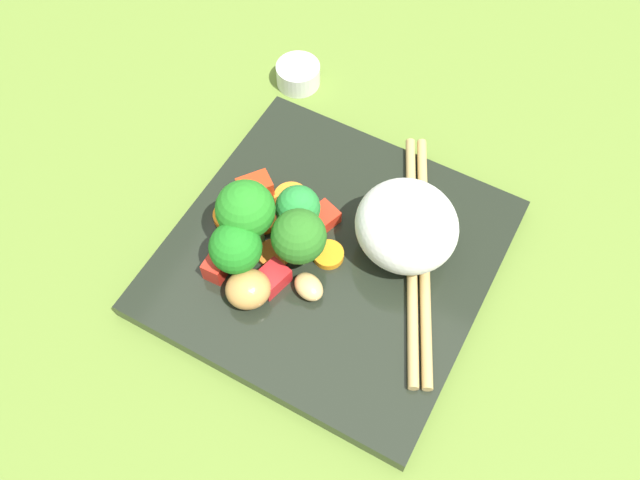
% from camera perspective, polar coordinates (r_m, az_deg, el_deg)
% --- Properties ---
extents(ground_plane, '(1.10, 1.10, 0.02)m').
position_cam_1_polar(ground_plane, '(0.62, 0.88, -2.22)').
color(ground_plane, olive).
extents(square_plate, '(0.28, 0.28, 0.02)m').
position_cam_1_polar(square_plate, '(0.60, 0.90, -1.39)').
color(square_plate, black).
rests_on(square_plate, ground_plane).
extents(rice_mound, '(0.10, 0.09, 0.07)m').
position_cam_1_polar(rice_mound, '(0.57, 7.25, 1.14)').
color(rice_mound, white).
rests_on(rice_mound, square_plate).
extents(broccoli_floret_0, '(0.05, 0.05, 0.07)m').
position_cam_1_polar(broccoli_floret_0, '(0.57, -6.22, 2.42)').
color(broccoli_floret_0, '#619E54').
rests_on(broccoli_floret_0, square_plate).
extents(broccoli_floret_1, '(0.04, 0.04, 0.05)m').
position_cam_1_polar(broccoli_floret_1, '(0.58, -1.86, 2.66)').
color(broccoli_floret_1, '#5D9B41').
rests_on(broccoli_floret_1, square_plate).
extents(broccoli_floret_2, '(0.05, 0.05, 0.06)m').
position_cam_1_polar(broccoli_floret_2, '(0.56, -1.78, 0.26)').
color(broccoli_floret_2, '#5E9E3D').
rests_on(broccoli_floret_2, square_plate).
extents(broccoli_floret_3, '(0.04, 0.04, 0.06)m').
position_cam_1_polar(broccoli_floret_3, '(0.56, -7.07, -0.68)').
color(broccoli_floret_3, '#79B460').
rests_on(broccoli_floret_3, square_plate).
extents(carrot_slice_0, '(0.03, 0.03, 0.01)m').
position_cam_1_polar(carrot_slice_0, '(0.59, -3.90, -1.19)').
color(carrot_slice_0, orange).
rests_on(carrot_slice_0, square_plate).
extents(carrot_slice_1, '(0.04, 0.04, 0.01)m').
position_cam_1_polar(carrot_slice_1, '(0.62, -2.45, 3.57)').
color(carrot_slice_1, orange).
rests_on(carrot_slice_1, square_plate).
extents(carrot_slice_2, '(0.03, 0.03, 0.01)m').
position_cam_1_polar(carrot_slice_2, '(0.61, -4.59, 1.72)').
color(carrot_slice_2, orange).
rests_on(carrot_slice_2, square_plate).
extents(carrot_slice_3, '(0.04, 0.04, 0.01)m').
position_cam_1_polar(carrot_slice_3, '(0.59, 1.04, -1.37)').
color(carrot_slice_3, orange).
rests_on(carrot_slice_3, square_plate).
extents(carrot_slice_4, '(0.04, 0.04, 0.01)m').
position_cam_1_polar(carrot_slice_4, '(0.62, -7.56, 2.03)').
color(carrot_slice_4, orange).
rests_on(carrot_slice_4, square_plate).
extents(pepper_chunk_0, '(0.04, 0.04, 0.02)m').
position_cam_1_polar(pepper_chunk_0, '(0.62, -5.45, 4.30)').
color(pepper_chunk_0, red).
rests_on(pepper_chunk_0, square_plate).
extents(pepper_chunk_1, '(0.03, 0.03, 0.02)m').
position_cam_1_polar(pepper_chunk_1, '(0.58, -4.07, -3.25)').
color(pepper_chunk_1, red).
rests_on(pepper_chunk_1, square_plate).
extents(pepper_chunk_2, '(0.02, 0.02, 0.02)m').
position_cam_1_polar(pepper_chunk_2, '(0.58, -8.64, -2.23)').
color(pepper_chunk_2, red).
rests_on(pepper_chunk_2, square_plate).
extents(pepper_chunk_3, '(0.03, 0.03, 0.01)m').
position_cam_1_polar(pepper_chunk_3, '(0.61, 0.39, 2.02)').
color(pepper_chunk_3, red).
rests_on(pepper_chunk_3, square_plate).
extents(chicken_piece_0, '(0.03, 0.03, 0.02)m').
position_cam_1_polar(chicken_piece_0, '(0.57, -1.05, -3.90)').
color(chicken_piece_0, tan).
rests_on(chicken_piece_0, square_plate).
extents(chicken_piece_1, '(0.05, 0.05, 0.03)m').
position_cam_1_polar(chicken_piece_1, '(0.57, -6.03, -4.11)').
color(chicken_piece_1, '#BF8645').
rests_on(chicken_piece_1, square_plate).
extents(chopstick_pair, '(0.11, 0.24, 0.01)m').
position_cam_1_polar(chopstick_pair, '(0.60, 8.20, -1.00)').
color(chopstick_pair, tan).
rests_on(chopstick_pair, square_plate).
extents(sauce_cup, '(0.05, 0.05, 0.02)m').
position_cam_1_polar(sauce_cup, '(0.73, -1.84, 13.68)').
color(sauce_cup, silver).
rests_on(sauce_cup, ground_plane).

